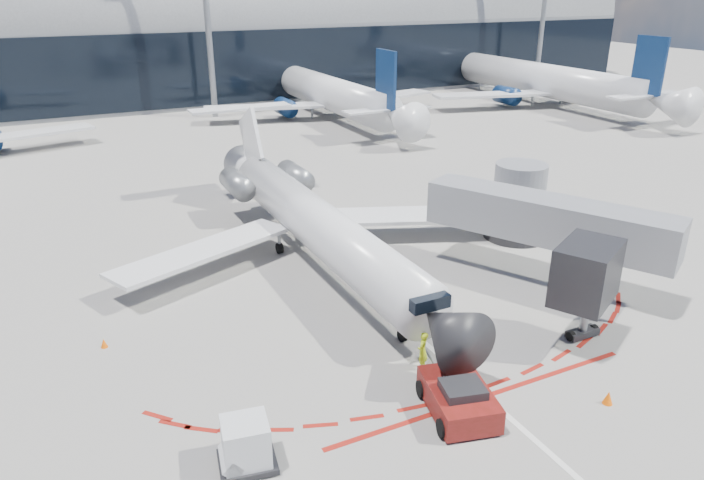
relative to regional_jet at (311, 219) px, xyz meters
name	(u,v)px	position (x,y,z in m)	size (l,w,h in m)	color
ground	(355,281)	(0.85, -4.05, -2.42)	(260.00, 260.00, 0.00)	slate
apron_centerline	(339,267)	(0.85, -2.05, -2.42)	(0.25, 40.00, 0.01)	silver
apron_stop_bar	(485,396)	(0.85, -15.55, -2.42)	(14.00, 0.25, 0.01)	maroon
terminal_building	(141,35)	(0.85, 60.93, 6.10)	(150.00, 24.15, 24.00)	gray
jet_bridge	(538,219)	(10.64, -7.06, 0.59)	(10.03, 15.20, 4.90)	gray
light_mast_centre	(206,7)	(5.85, 43.95, 10.08)	(0.70, 0.70, 25.00)	gray
light_mast_east	(545,1)	(55.85, 43.95, 10.08)	(0.70, 0.70, 25.00)	gray
regional_jet	(311,219)	(0.00, 0.00, 0.00)	(23.48, 28.95, 7.25)	silver
pushback_tug	(459,398)	(-0.70, -15.86, -1.79)	(3.03, 5.64, 1.44)	#57120C
ramp_worker	(423,351)	(-0.36, -12.78, -1.56)	(0.63, 0.41, 1.72)	#D9FD1A
uld_container	(246,445)	(-8.71, -15.10, -1.54)	(2.14, 1.91, 1.79)	black
safety_cone_left	(104,343)	(-12.19, -5.11, -2.21)	(0.31, 0.31, 0.43)	#FF6005
safety_cone_right	(608,398)	(4.80, -18.00, -2.15)	(0.39, 0.39, 0.55)	#FF6005
bg_airliner_1	(325,68)	(18.21, 38.79, 3.21)	(34.79, 36.84, 11.26)	silver
bg_airliner_2	(545,57)	(47.35, 33.37, 3.69)	(37.78, 40.00, 12.22)	silver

